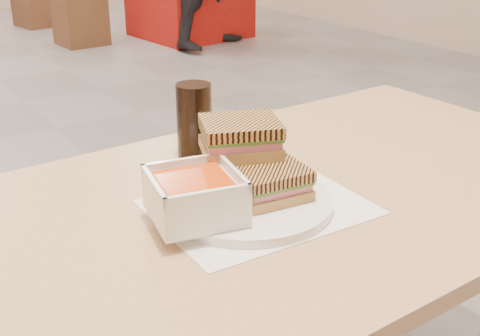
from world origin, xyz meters
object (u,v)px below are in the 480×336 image
soup_bowl (195,197)px  bg_chair_1l (80,20)px  plate (247,201)px  cola_glass (194,121)px  bg_chair_2r (37,4)px  main_table (296,243)px  panini_lower (271,183)px  bg_chair_1r (189,16)px

soup_bowl → bg_chair_1l: bearing=72.2°
plate → soup_bowl: 0.11m
cola_glass → bg_chair_1l: 4.70m
plate → soup_bowl: size_ratio=1.79×
soup_bowl → bg_chair_2r: bearing=75.8°
bg_chair_2r → soup_bowl: bearing=-104.2°
cola_glass → bg_chair_2r: 5.74m
bg_chair_1l → main_table: bearing=-105.5°
main_table → panini_lower: panini_lower is taller
soup_bowl → plate: bearing=5.3°
plate → panini_lower: bearing=-32.3°
panini_lower → bg_chair_1r: 4.96m
plate → soup_bowl: soup_bowl is taller
cola_glass → bg_chair_1l: size_ratio=0.33×
main_table → bg_chair_2r: 5.92m
plate → panini_lower: (0.03, -0.02, 0.03)m
panini_lower → bg_chair_1r: (2.29, 4.36, -0.58)m
main_table → soup_bowl: soup_bowl is taller
main_table → panini_lower: bearing=-157.8°
plate → bg_chair_1r: 4.95m
soup_bowl → bg_chair_2r: soup_bowl is taller
plate → bg_chair_1l: plate is taller
bg_chair_1l → bg_chair_1r: size_ratio=0.93×
plate → cola_glass: cola_glass is taller
plate → bg_chair_2r: (1.37, 5.79, -0.54)m
bg_chair_1r → cola_glass: bearing=-119.1°
panini_lower → bg_chair_2r: size_ratio=0.27×
plate → bg_chair_2r: size_ratio=0.61×
soup_bowl → bg_chair_1l: size_ratio=0.35×
soup_bowl → cola_glass: bearing=60.2°
bg_chair_1l → bg_chair_2r: bearing=92.3°
bg_chair_2r → plate: bearing=-103.3°
soup_bowl → panini_lower: size_ratio=1.27×
cola_glass → bg_chair_1r: (2.29, 4.10, -0.61)m
soup_bowl → bg_chair_1l: (1.51, 4.69, -0.58)m
plate → panini_lower: panini_lower is taller
plate → cola_glass: 0.24m
soup_bowl → bg_chair_1r: size_ratio=0.33×
main_table → panini_lower: 0.18m
plate → bg_chair_1r: plate is taller
plate → bg_chair_1r: bearing=61.8°
bg_chair_1r → bg_chair_2r: size_ratio=1.04×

